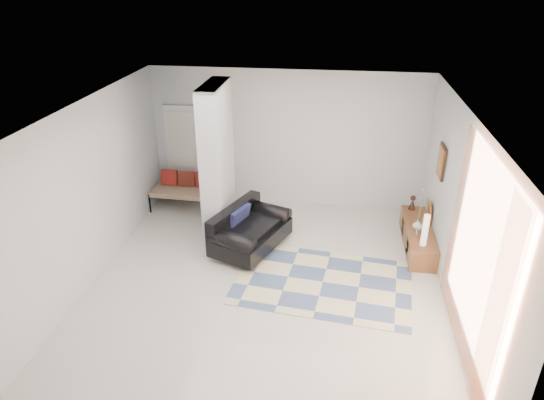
# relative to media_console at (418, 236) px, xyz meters

# --- Properties ---
(floor) EXTENTS (6.00, 6.00, 0.00)m
(floor) POSITION_rel_media_console_xyz_m (-2.52, -1.54, -0.21)
(floor) COLOR beige
(floor) RESTS_ON ground
(ceiling) EXTENTS (6.00, 6.00, 0.00)m
(ceiling) POSITION_rel_media_console_xyz_m (-2.52, -1.54, 2.59)
(ceiling) COLOR white
(ceiling) RESTS_ON wall_back
(wall_back) EXTENTS (6.00, 0.00, 6.00)m
(wall_back) POSITION_rel_media_console_xyz_m (-2.52, 1.46, 1.19)
(wall_back) COLOR silver
(wall_back) RESTS_ON ground
(wall_front) EXTENTS (6.00, 0.00, 6.00)m
(wall_front) POSITION_rel_media_console_xyz_m (-2.52, -4.54, 1.19)
(wall_front) COLOR silver
(wall_front) RESTS_ON ground
(wall_left) EXTENTS (0.00, 6.00, 6.00)m
(wall_left) POSITION_rel_media_console_xyz_m (-5.27, -1.54, 1.19)
(wall_left) COLOR silver
(wall_left) RESTS_ON ground
(wall_right) EXTENTS (0.00, 6.00, 6.00)m
(wall_right) POSITION_rel_media_console_xyz_m (0.23, -1.54, 1.19)
(wall_right) COLOR silver
(wall_right) RESTS_ON ground
(partition_column) EXTENTS (0.35, 1.20, 2.80)m
(partition_column) POSITION_rel_media_console_xyz_m (-3.62, 0.06, 1.19)
(partition_column) COLOR silver
(partition_column) RESTS_ON floor
(hallway_door) EXTENTS (0.85, 0.06, 2.04)m
(hallway_door) POSITION_rel_media_console_xyz_m (-4.62, 1.42, 0.81)
(hallway_door) COLOR silver
(hallway_door) RESTS_ON floor
(curtain) EXTENTS (0.00, 2.55, 2.55)m
(curtain) POSITION_rel_media_console_xyz_m (0.15, -2.69, 1.24)
(curtain) COLOR #F2743F
(curtain) RESTS_ON wall_right
(wall_art) EXTENTS (0.04, 0.45, 0.55)m
(wall_art) POSITION_rel_media_console_xyz_m (0.20, -0.00, 1.44)
(wall_art) COLOR #351A0E
(wall_art) RESTS_ON wall_right
(media_console) EXTENTS (0.45, 1.70, 0.80)m
(media_console) POSITION_rel_media_console_xyz_m (0.00, 0.00, 0.00)
(media_console) COLOR brown
(media_console) RESTS_ON floor
(loveseat) EXTENTS (1.36, 1.72, 0.76)m
(loveseat) POSITION_rel_media_console_xyz_m (-2.99, -0.46, 0.15)
(loveseat) COLOR silver
(loveseat) RESTS_ON floor
(daybed) EXTENTS (1.64, 0.75, 0.77)m
(daybed) POSITION_rel_media_console_xyz_m (-4.45, 0.94, 0.22)
(daybed) COLOR black
(daybed) RESTS_ON floor
(area_rug) EXTENTS (2.94, 2.12, 0.01)m
(area_rug) POSITION_rel_media_console_xyz_m (-1.62, -1.34, -0.20)
(area_rug) COLOR beige
(area_rug) RESTS_ON floor
(cylinder_lamp) EXTENTS (0.10, 0.10, 0.55)m
(cylinder_lamp) POSITION_rel_media_console_xyz_m (-0.02, -0.61, 0.47)
(cylinder_lamp) COLOR white
(cylinder_lamp) RESTS_ON media_console
(bronze_figurine) EXTENTS (0.16, 0.16, 0.28)m
(bronze_figurine) POSITION_rel_media_console_xyz_m (-0.05, 0.69, 0.33)
(bronze_figurine) COLOR #321E16
(bronze_figurine) RESTS_ON media_console
(vase) EXTENTS (0.19, 0.19, 0.18)m
(vase) POSITION_rel_media_console_xyz_m (-0.05, -0.09, 0.29)
(vase) COLOR silver
(vase) RESTS_ON media_console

